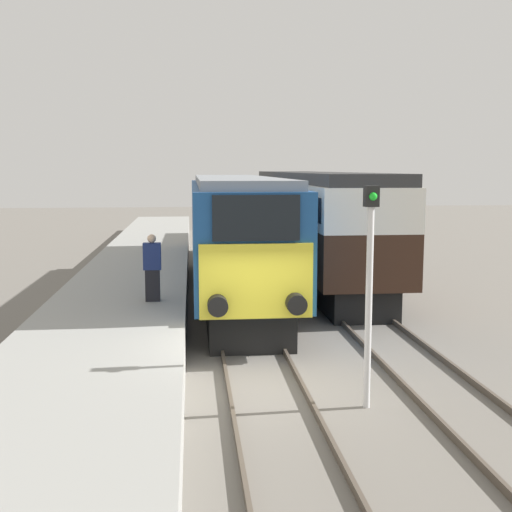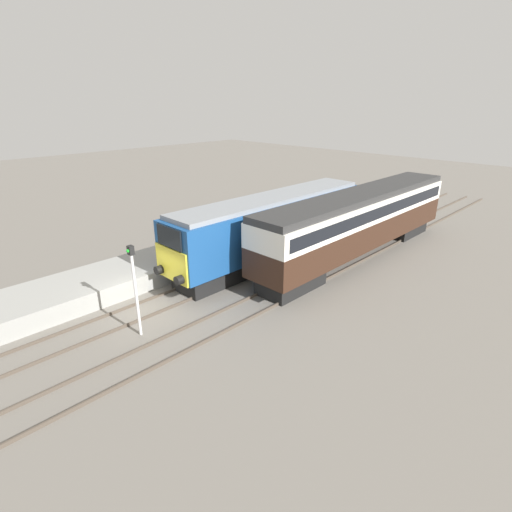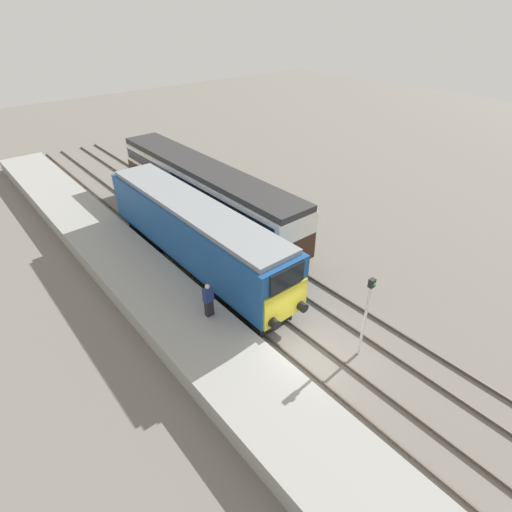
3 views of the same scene
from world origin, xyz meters
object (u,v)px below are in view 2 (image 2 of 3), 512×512
(locomotive, at_px, (273,225))
(person_on_platform, at_px, (184,242))
(signal_post, at_px, (135,284))
(passenger_carriage, at_px, (360,218))

(locomotive, distance_m, person_on_platform, 5.34)
(signal_post, bearing_deg, locomotive, 99.60)
(locomotive, distance_m, passenger_carriage, 5.34)
(passenger_carriage, relative_size, signal_post, 4.34)
(passenger_carriage, bearing_deg, person_on_platform, -123.09)
(locomotive, relative_size, signal_post, 3.74)
(passenger_carriage, height_order, person_on_platform, passenger_carriage)
(locomotive, bearing_deg, person_on_platform, -116.54)
(person_on_platform, height_order, signal_post, signal_post)
(locomotive, distance_m, signal_post, 10.19)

